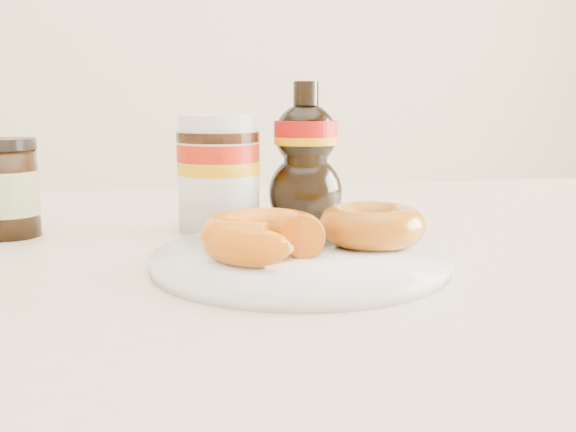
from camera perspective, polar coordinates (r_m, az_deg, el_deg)
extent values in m
cube|color=beige|center=(0.62, -6.71, -4.81)|extent=(1.40, 0.90, 0.04)
cylinder|color=#C6B28C|center=(1.29, 21.55, -15.04)|extent=(0.06, 0.06, 0.71)
cylinder|color=white|center=(0.55, 1.07, -3.83)|extent=(0.25, 0.25, 0.01)
torus|color=white|center=(0.55, 1.07, -3.74)|extent=(0.25, 0.25, 0.01)
torus|color=#D2630B|center=(0.53, -2.23, -1.77)|extent=(0.13, 0.13, 0.04)
torus|color=#935E09|center=(0.58, 7.47, -0.79)|extent=(0.12, 0.12, 0.03)
cylinder|color=white|center=(0.70, -6.16, 2.90)|extent=(0.09, 0.09, 0.10)
cylinder|color=#961505|center=(0.69, -6.22, 5.63)|extent=(0.09, 0.09, 0.02)
cylinder|color=#D89905|center=(0.70, -6.19, 4.26)|extent=(0.09, 0.09, 0.01)
cylinder|color=black|center=(0.69, -6.24, 7.01)|extent=(0.09, 0.09, 0.01)
cylinder|color=white|center=(0.69, -6.26, 8.04)|extent=(0.08, 0.08, 0.02)
cylinder|color=black|center=(0.73, -23.68, 1.89)|extent=(0.06, 0.06, 0.09)
cylinder|color=beige|center=(0.73, -23.68, 1.89)|extent=(0.06, 0.06, 0.05)
cylinder|color=black|center=(0.72, -23.97, 5.87)|extent=(0.06, 0.06, 0.01)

